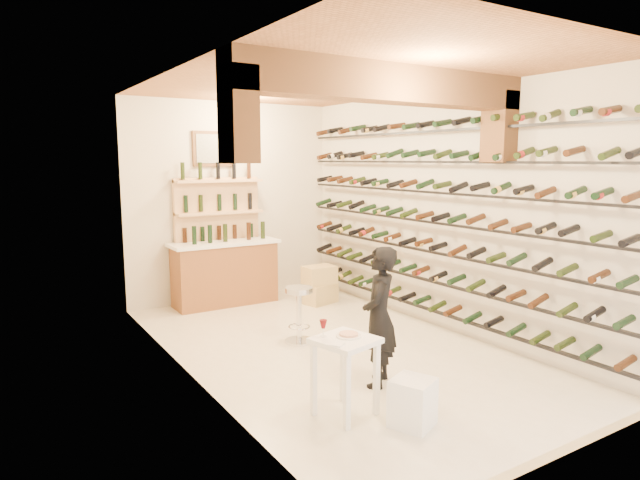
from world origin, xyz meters
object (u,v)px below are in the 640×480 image
at_px(person, 379,317).
at_px(chrome_barstool, 299,311).
at_px(wine_rack, 430,215).
at_px(back_counter, 225,271).
at_px(white_stool, 413,402).
at_px(crate_lower, 319,293).
at_px(tasting_table, 345,352).

height_order(person, chrome_barstool, person).
relative_size(wine_rack, chrome_barstool, 8.07).
distance_m(wine_rack, chrome_barstool, 2.14).
relative_size(back_counter, white_stool, 4.07).
bearing_deg(crate_lower, back_counter, 150.21).
bearing_deg(back_counter, wine_rack, -55.34).
bearing_deg(tasting_table, crate_lower, 47.61).
bearing_deg(white_stool, wine_rack, 44.49).
distance_m(person, chrome_barstool, 1.59).
height_order(white_stool, crate_lower, white_stool).
xyz_separation_m(chrome_barstool, crate_lower, (1.23, 1.48, -0.25)).
xyz_separation_m(wine_rack, white_stool, (-2.03, -2.00, -1.34)).
bearing_deg(chrome_barstool, back_counter, 91.73).
distance_m(white_stool, person, 1.04).
distance_m(back_counter, crate_lower, 1.54).
distance_m(tasting_table, crate_lower, 3.92).
height_order(person, crate_lower, person).
bearing_deg(crate_lower, person, -111.41).
xyz_separation_m(tasting_table, person, (0.68, 0.37, 0.13)).
bearing_deg(white_stool, tasting_table, 127.87).
distance_m(chrome_barstool, crate_lower, 1.94).
bearing_deg(tasting_table, wine_rack, 18.49).
bearing_deg(crate_lower, wine_rack, -74.34).
height_order(wine_rack, crate_lower, wine_rack).
bearing_deg(chrome_barstool, tasting_table, -108.46).
bearing_deg(white_stool, chrome_barstool, 83.65).
xyz_separation_m(tasting_table, white_stool, (0.38, -0.48, -0.38)).
bearing_deg(white_stool, person, 70.46).
relative_size(back_counter, crate_lower, 3.26).
distance_m(back_counter, tasting_table, 4.20).
relative_size(tasting_table, chrome_barstool, 1.23).
bearing_deg(person, white_stool, 26.64).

